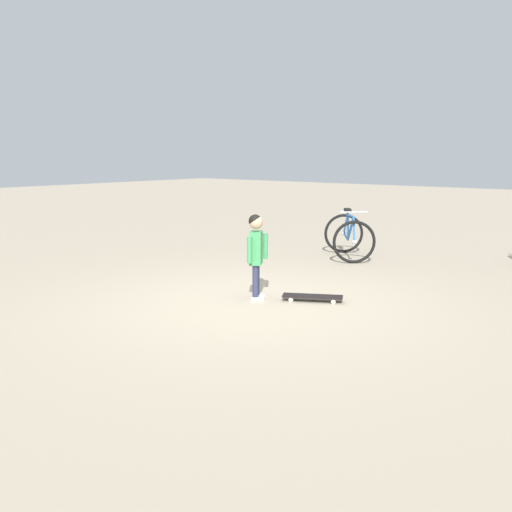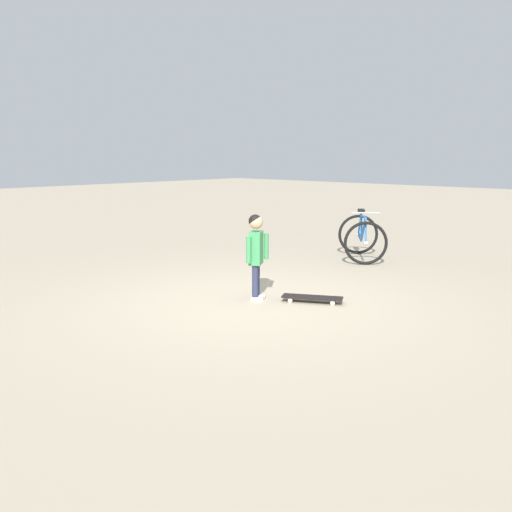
% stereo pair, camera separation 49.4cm
% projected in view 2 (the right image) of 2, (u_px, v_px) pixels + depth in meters
% --- Properties ---
extents(ground_plane, '(50.00, 50.00, 0.00)m').
position_uv_depth(ground_plane, '(254.00, 303.00, 6.90)').
color(ground_plane, tan).
extents(child_person, '(0.41, 0.26, 1.06)m').
position_uv_depth(child_person, '(256.00, 247.00, 6.96)').
color(child_person, '#2D3351').
rests_on(child_person, ground).
extents(skateboard, '(0.52, 0.73, 0.07)m').
position_uv_depth(skateboard, '(312.00, 298.00, 6.93)').
color(skateboard, black).
rests_on(skateboard, ground).
extents(bicycle_mid, '(1.28, 1.23, 0.85)m').
position_uv_depth(bicycle_mid, '(362.00, 237.00, 9.73)').
color(bicycle_mid, black).
rests_on(bicycle_mid, ground).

